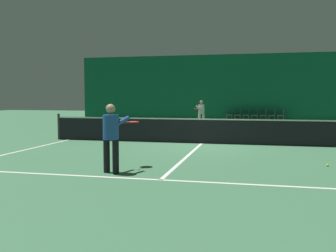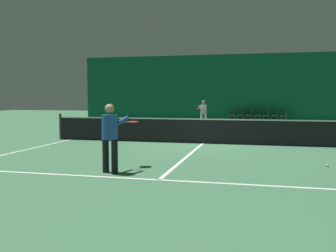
% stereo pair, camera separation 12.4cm
% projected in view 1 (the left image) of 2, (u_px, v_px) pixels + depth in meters
% --- Properties ---
extents(ground_plane, '(60.00, 60.00, 0.00)m').
position_uv_depth(ground_plane, '(202.00, 143.00, 14.17)').
color(ground_plane, '#3D704C').
extents(backdrop_curtain, '(23.00, 0.12, 4.89)m').
position_uv_depth(backdrop_curtain, '(228.00, 88.00, 27.74)').
color(backdrop_curtain, '#0F5138').
rests_on(backdrop_curtain, ground).
extents(court_line_baseline_far, '(11.00, 0.10, 0.00)m').
position_uv_depth(court_line_baseline_far, '(225.00, 122.00, 25.73)').
color(court_line_baseline_far, white).
rests_on(court_line_baseline_far, ground).
extents(court_line_service_far, '(8.25, 0.10, 0.00)m').
position_uv_depth(court_line_service_far, '(218.00, 129.00, 20.39)').
color(court_line_service_far, white).
rests_on(court_line_service_far, ground).
extents(court_line_service_near, '(8.25, 0.10, 0.00)m').
position_uv_depth(court_line_service_near, '(161.00, 180.00, 7.95)').
color(court_line_service_near, white).
rests_on(court_line_service_near, ground).
extents(court_line_sideline_left, '(0.10, 23.80, 0.00)m').
position_uv_depth(court_line_sideline_left, '(69.00, 140.00, 15.40)').
color(court_line_sideline_left, white).
rests_on(court_line_sideline_left, ground).
extents(court_line_centre, '(0.10, 12.80, 0.00)m').
position_uv_depth(court_line_centre, '(202.00, 143.00, 14.17)').
color(court_line_centre, white).
rests_on(court_line_centre, ground).
extents(tennis_net, '(12.00, 0.10, 1.07)m').
position_uv_depth(tennis_net, '(202.00, 130.00, 14.13)').
color(tennis_net, black).
rests_on(tennis_net, ground).
extents(player_near, '(0.63, 1.36, 1.60)m').
position_uv_depth(player_near, '(112.00, 133.00, 8.65)').
color(player_near, black).
rests_on(player_near, ground).
extents(player_far, '(0.52, 1.33, 1.55)m').
position_uv_depth(player_far, '(201.00, 111.00, 21.90)').
color(player_far, beige).
rests_on(player_far, ground).
extents(courtside_chair_0, '(0.44, 0.44, 0.84)m').
position_uv_depth(courtside_chair_0, '(230.00, 114.00, 27.31)').
color(courtside_chair_0, brown).
rests_on(courtside_chair_0, ground).
extents(courtside_chair_1, '(0.44, 0.44, 0.84)m').
position_uv_depth(courtside_chair_1, '(239.00, 114.00, 27.17)').
color(courtside_chair_1, brown).
rests_on(courtside_chair_1, ground).
extents(courtside_chair_2, '(0.44, 0.44, 0.84)m').
position_uv_depth(courtside_chair_2, '(247.00, 115.00, 27.04)').
color(courtside_chair_2, brown).
rests_on(courtside_chair_2, ground).
extents(courtside_chair_3, '(0.44, 0.44, 0.84)m').
position_uv_depth(courtside_chair_3, '(256.00, 115.00, 26.90)').
color(courtside_chair_3, brown).
rests_on(courtside_chair_3, ground).
extents(courtside_chair_4, '(0.44, 0.44, 0.84)m').
position_uv_depth(courtside_chair_4, '(264.00, 115.00, 26.77)').
color(courtside_chair_4, brown).
rests_on(courtside_chair_4, ground).
extents(courtside_chair_5, '(0.44, 0.44, 0.84)m').
position_uv_depth(courtside_chair_5, '(273.00, 115.00, 26.63)').
color(courtside_chair_5, brown).
rests_on(courtside_chair_5, ground).
extents(courtside_chair_6, '(0.44, 0.44, 0.84)m').
position_uv_depth(courtside_chair_6, '(282.00, 115.00, 26.50)').
color(courtside_chair_6, brown).
rests_on(courtside_chair_6, ground).
extents(tennis_ball, '(0.07, 0.07, 0.07)m').
position_uv_depth(tennis_ball, '(327.00, 165.00, 9.49)').
color(tennis_ball, '#D1DB33').
rests_on(tennis_ball, ground).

